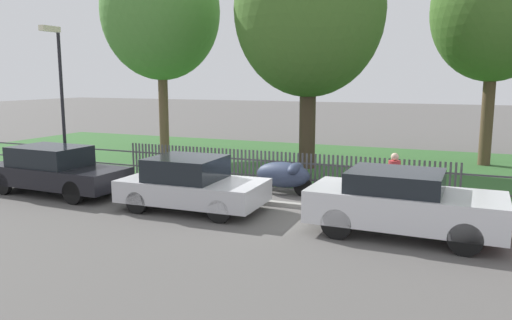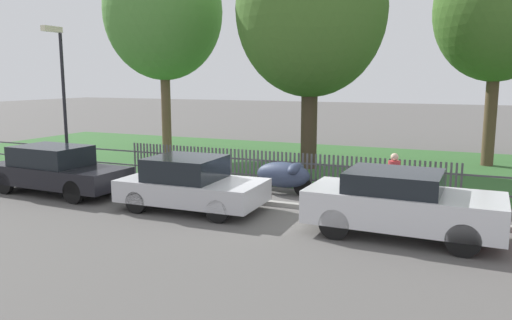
% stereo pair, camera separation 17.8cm
% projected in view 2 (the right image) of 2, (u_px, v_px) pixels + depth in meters
% --- Properties ---
extents(ground_plane, '(120.00, 120.00, 0.00)m').
position_uv_depth(ground_plane, '(245.00, 203.00, 13.83)').
color(ground_plane, '#565451').
extents(kerb_stone, '(34.90, 0.20, 0.12)m').
position_uv_depth(kerb_stone, '(247.00, 201.00, 13.91)').
color(kerb_stone, gray).
rests_on(kerb_stone, ground).
extents(grass_strip, '(34.90, 10.63, 0.01)m').
position_uv_depth(grass_strip, '(322.00, 162.00, 20.73)').
color(grass_strip, '#33602D').
rests_on(grass_strip, ground).
extents(park_fence, '(34.90, 0.05, 1.15)m').
position_uv_depth(park_fence, '(276.00, 169.00, 15.84)').
color(park_fence, '#4C4C51').
rests_on(park_fence, ground).
extents(parked_car_black_saloon, '(4.52, 1.83, 1.43)m').
position_uv_depth(parked_car_black_saloon, '(56.00, 169.00, 14.99)').
color(parked_car_black_saloon, black).
rests_on(parked_car_black_saloon, ground).
extents(parked_car_navy_estate, '(3.80, 1.98, 1.40)m').
position_uv_depth(parked_car_navy_estate, '(191.00, 184.00, 13.11)').
color(parked_car_navy_estate, '#BCBCC1').
rests_on(parked_car_navy_estate, ground).
extents(parked_car_red_compact, '(4.17, 1.93, 1.44)m').
position_uv_depth(parked_car_red_compact, '(401.00, 203.00, 10.87)').
color(parked_car_red_compact, silver).
rests_on(parked_car_red_compact, ground).
extents(covered_motorcycle, '(1.81, 0.92, 0.98)m').
position_uv_depth(covered_motorcycle, '(285.00, 175.00, 14.82)').
color(covered_motorcycle, black).
rests_on(covered_motorcycle, ground).
extents(tree_nearest_kerb, '(5.14, 5.14, 9.26)m').
position_uv_depth(tree_nearest_kerb, '(163.00, 12.00, 21.64)').
color(tree_nearest_kerb, brown).
rests_on(tree_nearest_kerb, ground).
extents(tree_behind_motorcycle, '(5.59, 5.59, 9.15)m').
position_uv_depth(tree_behind_motorcycle, '(311.00, 10.00, 18.37)').
color(tree_behind_motorcycle, '#473828').
rests_on(tree_behind_motorcycle, ground).
extents(tree_mid_park, '(4.76, 4.76, 8.77)m').
position_uv_depth(tree_mid_park, '(498.00, 10.00, 18.90)').
color(tree_mid_park, brown).
rests_on(tree_mid_park, ground).
extents(pedestrian_near_fence, '(0.41, 0.41, 1.54)m').
position_uv_depth(pedestrian_near_fence, '(394.00, 179.00, 12.86)').
color(pedestrian_near_fence, '#7F6B51').
rests_on(pedestrian_near_fence, ground).
extents(street_lamp, '(0.20, 0.79, 5.12)m').
position_uv_depth(street_lamp, '(61.00, 83.00, 16.78)').
color(street_lamp, black).
rests_on(street_lamp, ground).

